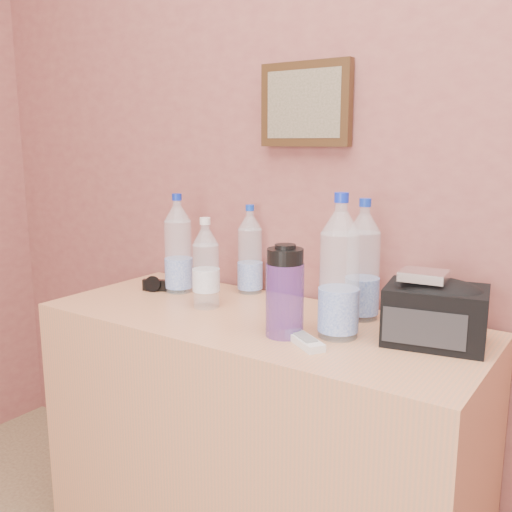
% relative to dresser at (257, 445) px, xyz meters
% --- Properties ---
extents(picture_frame, '(0.30, 0.03, 0.25)m').
position_rel_dresser_xyz_m(picture_frame, '(0.00, 0.26, 1.00)').
color(picture_frame, '#382311').
rests_on(picture_frame, room_shell).
extents(dresser, '(1.27, 0.53, 0.80)m').
position_rel_dresser_xyz_m(dresser, '(0.00, 0.00, 0.00)').
color(dresser, tan).
rests_on(dresser, ground).
extents(pet_large_a, '(0.09, 0.09, 0.33)m').
position_rel_dresser_xyz_m(pet_large_a, '(-0.38, 0.10, 0.54)').
color(pet_large_a, '#ADC6D4').
rests_on(pet_large_a, dresser).
extents(pet_large_b, '(0.08, 0.08, 0.29)m').
position_rel_dresser_xyz_m(pet_large_b, '(-0.18, 0.22, 0.53)').
color(pet_large_b, silver).
rests_on(pet_large_b, dresser).
extents(pet_large_c, '(0.09, 0.09, 0.34)m').
position_rel_dresser_xyz_m(pet_large_c, '(0.25, 0.16, 0.55)').
color(pet_large_c, white).
rests_on(pet_large_c, dresser).
extents(pet_large_d, '(0.10, 0.10, 0.37)m').
position_rel_dresser_xyz_m(pet_large_d, '(0.26, -0.02, 0.56)').
color(pet_large_d, silver).
rests_on(pet_large_d, dresser).
extents(pet_small, '(0.08, 0.08, 0.27)m').
position_rel_dresser_xyz_m(pet_small, '(-0.19, 0.00, 0.52)').
color(pet_small, white).
rests_on(pet_small, dresser).
extents(nalgene_bottle, '(0.10, 0.10, 0.24)m').
position_rel_dresser_xyz_m(nalgene_bottle, '(0.14, -0.09, 0.52)').
color(nalgene_bottle, '#4F2B8A').
rests_on(nalgene_bottle, dresser).
extents(sunglasses, '(0.16, 0.11, 0.04)m').
position_rel_dresser_xyz_m(sunglasses, '(-0.42, 0.07, 0.42)').
color(sunglasses, black).
rests_on(sunglasses, dresser).
extents(ac_remote, '(0.14, 0.11, 0.02)m').
position_rel_dresser_xyz_m(ac_remote, '(0.22, -0.12, 0.41)').
color(ac_remote, white).
rests_on(ac_remote, dresser).
extents(toiletry_bag, '(0.27, 0.22, 0.16)m').
position_rel_dresser_xyz_m(toiletry_bag, '(0.48, 0.07, 0.48)').
color(toiletry_bag, black).
rests_on(toiletry_bag, dresser).
extents(foil_packet, '(0.12, 0.10, 0.02)m').
position_rel_dresser_xyz_m(foil_packet, '(0.46, 0.05, 0.57)').
color(foil_packet, silver).
rests_on(foil_packet, toiletry_bag).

